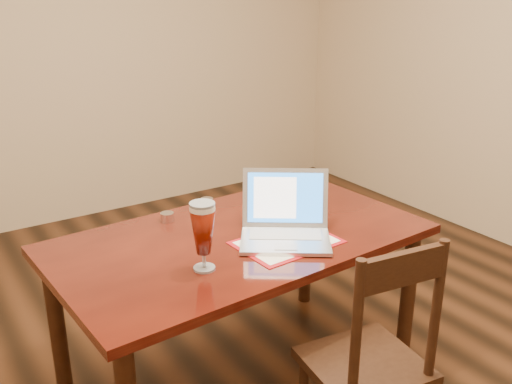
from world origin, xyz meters
TOP-DOWN VIEW (x-y plane):
  - dining_table at (-0.08, 0.12)m, footprint 1.59×0.95m
  - dining_chair at (0.05, -0.53)m, footprint 0.45×0.43m

SIDE VIEW (x-z plane):
  - dining_chair at x=0.05m, z-range -0.03..0.91m
  - dining_table at x=-0.08m, z-range 0.15..1.14m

